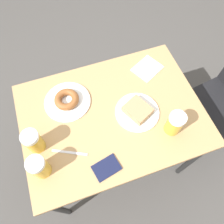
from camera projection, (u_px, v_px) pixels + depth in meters
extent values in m
plane|color=#474442|center=(112.00, 153.00, 1.82)|extent=(8.00, 8.00, 0.00)
cube|color=tan|center=(112.00, 115.00, 1.19)|extent=(0.72, 0.98, 0.03)
cylinder|color=black|center=(39.00, 118.00, 1.58)|extent=(0.04, 0.04, 0.70)
cylinder|color=black|center=(59.00, 209.00, 1.31)|extent=(0.04, 0.04, 0.70)
cylinder|color=black|center=(152.00, 84.00, 1.72)|extent=(0.04, 0.04, 0.70)
cylinder|color=black|center=(192.00, 160.00, 1.44)|extent=(0.04, 0.04, 0.70)
cube|color=black|center=(216.00, 107.00, 1.51)|extent=(0.45, 0.45, 0.02)
cylinder|color=black|center=(173.00, 113.00, 1.75)|extent=(0.03, 0.03, 0.44)
cylinder|color=black|center=(200.00, 150.00, 1.61)|extent=(0.03, 0.03, 0.44)
cylinder|color=black|center=(207.00, 96.00, 1.82)|extent=(0.03, 0.03, 0.44)
cylinder|color=white|center=(137.00, 112.00, 1.17)|extent=(0.24, 0.24, 0.01)
cube|color=tan|center=(138.00, 110.00, 1.15)|extent=(0.17, 0.16, 0.04)
cylinder|color=white|center=(67.00, 102.00, 1.20)|extent=(0.25, 0.25, 0.01)
torus|color=brown|center=(67.00, 99.00, 1.18)|extent=(0.13, 0.13, 0.04)
cylinder|color=gold|center=(174.00, 124.00, 1.08)|extent=(0.08, 0.08, 0.12)
cylinder|color=white|center=(178.00, 118.00, 1.02)|extent=(0.08, 0.08, 0.02)
cylinder|color=gold|center=(34.00, 142.00, 1.04)|extent=(0.08, 0.08, 0.12)
cylinder|color=white|center=(29.00, 137.00, 0.98)|extent=(0.08, 0.08, 0.02)
cylinder|color=gold|center=(40.00, 168.00, 0.98)|extent=(0.08, 0.08, 0.12)
cylinder|color=white|center=(35.00, 164.00, 0.92)|extent=(0.08, 0.08, 0.02)
cube|color=white|center=(147.00, 68.00, 1.31)|extent=(0.19, 0.20, 0.00)
cube|color=silver|center=(70.00, 152.00, 1.08)|extent=(0.09, 0.17, 0.00)
cube|color=#141938|center=(106.00, 168.00, 1.04)|extent=(0.11, 0.14, 0.01)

